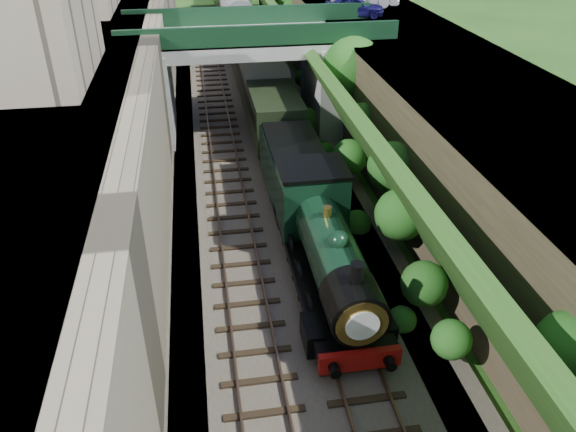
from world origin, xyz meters
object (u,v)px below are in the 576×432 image
at_px(tree, 354,70).
at_px(locomotive, 327,250).
at_px(car_blue, 354,6).
at_px(tender, 294,172).
at_px(road_bridge, 263,67).

xyz_separation_m(tree, locomotive, (-4.71, -14.02, -2.75)).
relative_size(tree, car_blue, 1.67).
xyz_separation_m(locomotive, tender, (-0.00, 7.36, -0.27)).
xyz_separation_m(road_bridge, tree, (4.97, -3.35, 0.57)).
bearing_deg(locomotive, tender, 90.00).
relative_size(road_bridge, locomotive, 1.56).
xyz_separation_m(road_bridge, car_blue, (6.68, 3.43, 2.85)).
bearing_deg(locomotive, tree, 71.41).
distance_m(tree, tender, 8.70).
bearing_deg(tender, tree, 54.69).
bearing_deg(tender, car_blue, 64.46).
bearing_deg(car_blue, locomotive, 174.55).
bearing_deg(road_bridge, tree, -33.99).
relative_size(car_blue, tender, 0.66).
bearing_deg(tree, road_bridge, 146.01).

